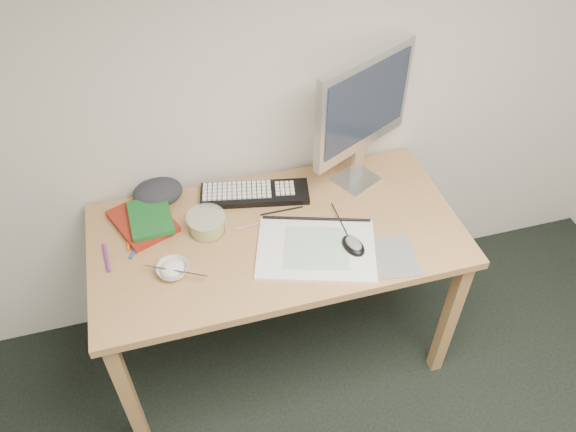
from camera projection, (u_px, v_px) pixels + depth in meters
name	position (u px, v px, depth m)	size (l,w,h in m)	color
desk	(277.00, 247.00, 2.18)	(1.40, 0.70, 0.75)	tan
mousepad	(385.00, 257.00, 2.03)	(0.22, 0.20, 0.00)	gray
sketchpad	(316.00, 249.00, 2.06)	(0.43, 0.31, 0.01)	white
keyboard	(255.00, 194.00, 2.26)	(0.43, 0.14, 0.03)	black
monitor	(364.00, 108.00, 2.10)	(0.45, 0.25, 0.57)	silver
mouse	(354.00, 243.00, 2.04)	(0.07, 0.11, 0.04)	black
rice_bowl	(173.00, 270.00, 1.97)	(0.11, 0.11, 0.04)	white
chopsticks	(176.00, 271.00, 1.94)	(0.02, 0.02, 0.23)	#BCBDBF
fruit_tub	(207.00, 223.00, 2.11)	(0.15, 0.15, 0.07)	gold
book_red	(143.00, 221.00, 2.15)	(0.19, 0.25, 0.03)	maroon
book_green	(150.00, 217.00, 2.13)	(0.16, 0.21, 0.02)	#175C23
cloth_lump	(158.00, 192.00, 2.24)	(0.16, 0.14, 0.07)	#222429
pencil_pink	(259.00, 223.00, 2.15)	(0.01, 0.01, 0.19)	#DA6D8B
pencil_tan	(294.00, 224.00, 2.15)	(0.01, 0.01, 0.17)	tan
pencil_black	(282.00, 211.00, 2.21)	(0.01, 0.01, 0.17)	black
marker_blue	(138.00, 246.00, 2.07)	(0.01, 0.01, 0.13)	#2044AF
marker_orange	(129.00, 237.00, 2.10)	(0.01, 0.01, 0.13)	orange
marker_purple	(106.00, 258.00, 2.02)	(0.01, 0.01, 0.14)	#792790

